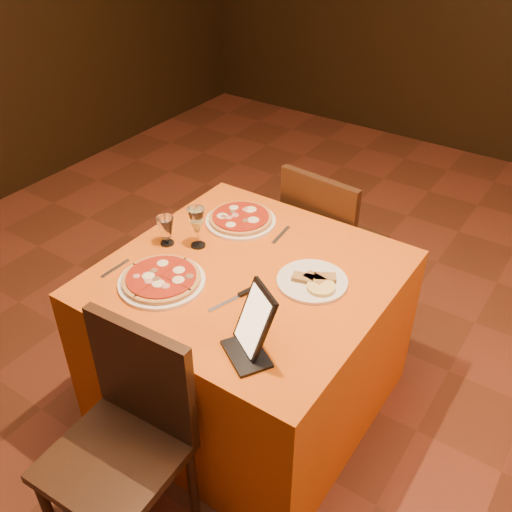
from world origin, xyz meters
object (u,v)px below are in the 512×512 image
Objects in this scene: main_table at (249,340)px; pizza_far at (241,219)px; chair_main_near at (113,460)px; tablet at (255,320)px; chair_main_far at (335,242)px; water_glass at (166,231)px; pizza_near at (162,280)px; wine_glass at (197,227)px.

pizza_far is at bearing 130.26° from main_table.
tablet is at bearing 57.92° from chair_main_near.
main_table is 0.80m from chair_main_far.
chair_main_far is 7.00× the size of water_glass.
pizza_near is at bearing 81.82° from chair_main_far.
pizza_near is at bearing -52.86° from water_glass.
wine_glass is (-0.04, -0.26, 0.08)m from pizza_far.
chair_main_far is 1.12m from pizza_near.
chair_main_near is 0.68m from pizza_near.
chair_main_near reaches higher than water_glass.
main_table is at bearing 46.51° from pizza_near.
pizza_near and pizza_far have the same top height.
pizza_far is 0.81m from tablet.
pizza_near reaches higher than main_table.
pizza_near is at bearing -80.73° from wine_glass.
water_glass is (-0.12, -0.06, -0.03)m from wine_glass.
chair_main_near is at bearing 94.72° from chair_main_far.
wine_glass reaches higher than pizza_near.
water_glass reaches higher than main_table.
pizza_near is at bearing -158.17° from tablet.
main_table is 4.51× the size of tablet.
tablet reaches higher than pizza_near.
tablet is (0.51, -0.63, 0.10)m from pizza_far.
chair_main_far is 2.83× the size of pizza_far.
chair_main_near reaches higher than main_table.
pizza_far is 1.32× the size of tablet.
water_glass is at bearing -173.18° from tablet.
chair_main_near is at bearing -77.35° from pizza_far.
chair_main_near is 7.00× the size of water_glass.
chair_main_far is 0.64m from pizza_far.
chair_main_far is 1.23m from tablet.
chair_main_far is (0.00, 1.60, 0.00)m from chair_main_near.
tablet reaches higher than wine_glass.
chair_main_far reaches higher than pizza_far.
main_table is 1.21× the size of chair_main_far.
chair_main_near is at bearing -66.59° from pizza_near.
chair_main_near is at bearing -90.00° from main_table.
chair_main_far is 0.99m from water_glass.
main_table is 8.46× the size of water_glass.
main_table is 0.54m from pizza_far.
main_table is 0.52m from pizza_near.
chair_main_far is at bearing 77.10° from pizza_near.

